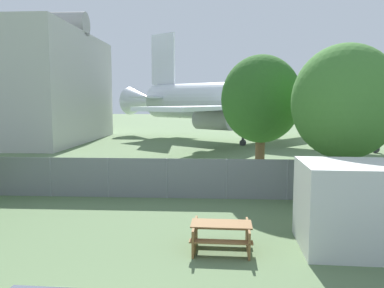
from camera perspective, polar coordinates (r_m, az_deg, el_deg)
The scene contains 6 objects.
perimeter_fence at distance 16.06m, azimuth -3.88°, elevation -5.24°, with size 56.07×0.07×1.72m.
airplane at distance 36.81m, azimuth 11.11°, elevation 6.40°, with size 33.27×27.03×11.93m.
portable_cabin at distance 11.58m, azimuth 25.03°, elevation -8.64°, with size 3.66×2.54×2.43m.
picnic_bench_near_cabin at distance 10.72m, azimuth 4.47°, elevation -13.40°, with size 1.72×1.45×0.76m.
tree_near_hangar at distance 15.66m, azimuth 22.26°, elevation 5.89°, with size 4.05×4.05×6.33m.
tree_far_right at distance 19.14m, azimuth 10.47°, elevation 6.68°, with size 3.98×3.98×6.44m.
Camera 1 is at (1.98, -4.52, 4.11)m, focal length 35.00 mm.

